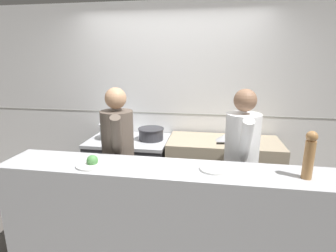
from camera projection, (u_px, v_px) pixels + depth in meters
name	position (u px, v px, depth m)	size (l,w,h in m)	color
wall_back_tiled	(172.00, 102.00, 3.60)	(8.00, 0.06, 2.60)	white
oven_range	(130.00, 170.00, 3.51)	(1.01, 0.71, 0.87)	#38383D
prep_counter	(222.00, 175.00, 3.32)	(1.36, 0.65, 0.91)	gray
pass_counter	(167.00, 222.00, 2.28)	(2.86, 0.45, 1.01)	#B7BABF
stock_pot	(112.00, 131.00, 3.40)	(0.33, 0.33, 0.20)	#B7BABF
sauce_pot	(151.00, 134.00, 3.37)	(0.33, 0.33, 0.15)	#2D2D33
mixing_bowl_steel	(228.00, 136.00, 3.18)	(0.30, 0.30, 0.11)	#B7BABF
chefs_knife	(228.00, 144.00, 3.06)	(0.34, 0.08, 0.02)	#B7BABF
plated_dish_main	(93.00, 163.00, 2.20)	(0.27, 0.27, 0.10)	white
plated_dish_appetiser	(214.00, 169.00, 2.12)	(0.24, 0.24, 0.02)	white
pepper_mill	(309.00, 154.00, 1.92)	(0.08, 0.08, 0.37)	#AD7A47
chef_head_cook	(118.00, 156.00, 2.73)	(0.41, 0.70, 1.61)	black
chef_sous	(241.00, 162.00, 2.58)	(0.33, 0.70, 1.62)	black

